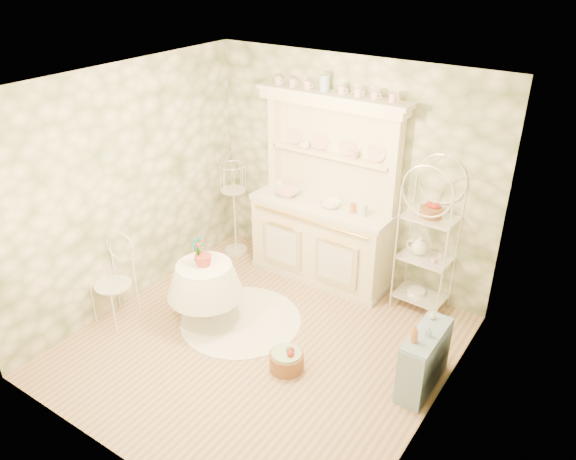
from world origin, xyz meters
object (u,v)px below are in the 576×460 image
Objects in this scene: kitchen_dresser at (322,193)px; cafe_chair at (112,281)px; birdcage_stand at (234,206)px; bakers_rack at (428,237)px; side_shelf at (424,361)px; floor_basket at (287,361)px; round_table at (206,297)px.

kitchen_dresser is 2.27× the size of cafe_chair.
kitchen_dresser is at bearing 41.33° from cafe_chair.
bakers_rack is at bearing 3.92° from birdcage_stand.
side_shelf is at bearing -32.15° from kitchen_dresser.
floor_basket is at bearing -160.69° from side_shelf.
side_shelf is at bearing 23.89° from floor_basket.
kitchen_dresser reaches higher than floor_basket.
side_shelf is at bearing 8.50° from round_table.
floor_basket is at bearing -69.64° from kitchen_dresser.
cafe_chair is 0.75× the size of birdcage_stand.
side_shelf is 2.40m from round_table.
kitchen_dresser is at bearing 4.51° from birdcage_stand.
side_shelf is (0.51, -1.21, -0.62)m from bakers_rack.
birdcage_stand is (0.14, 1.94, 0.17)m from cafe_chair.
bakers_rack reaches higher than cafe_chair.
bakers_rack is at bearing 3.34° from kitchen_dresser.
kitchen_dresser is 2.30m from side_shelf.
bakers_rack is 3.46m from cafe_chair.
side_shelf is 2.33× the size of floor_basket.
cafe_chair is (-3.22, -0.90, 0.22)m from side_shelf.
side_shelf reaches higher than floor_basket.
floor_basket is (-0.68, -1.74, -0.82)m from bakers_rack.
bakers_rack is at bearing 68.74° from floor_basket.
kitchen_dresser is at bearing 110.36° from floor_basket.
bakers_rack is (1.30, 0.08, -0.23)m from kitchen_dresser.
side_shelf is (1.81, -1.14, -0.86)m from kitchen_dresser.
round_table is at bearing 171.66° from floor_basket.
cafe_chair is at bearing -93.98° from birdcage_stand.
kitchen_dresser reaches higher than bakers_rack.
bakers_rack is at bearing 23.98° from cafe_chair.
round_table is at bearing -62.99° from birdcage_stand.
bakers_rack is 2.51m from round_table.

